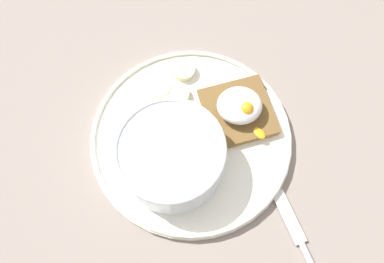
{
  "coord_description": "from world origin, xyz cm",
  "views": [
    {
      "loc": [
        0.11,
        21.32,
        56.18
      ],
      "look_at": [
        0.0,
        0.0,
        5.0
      ],
      "focal_mm": 40.0,
      "sensor_mm": 36.0,
      "label": 1
    }
  ],
  "objects_px": {
    "banana_slice_front": "(178,95)",
    "banana_slice_left": "(161,87)",
    "banana_slice_back": "(184,70)",
    "oatmeal_bowl": "(172,156)",
    "poached_egg": "(241,106)",
    "toast_slice": "(239,112)",
    "knife": "(301,239)"
  },
  "relations": [
    {
      "from": "banana_slice_front",
      "to": "banana_slice_left",
      "type": "relative_size",
      "value": 0.99
    },
    {
      "from": "banana_slice_back",
      "to": "oatmeal_bowl",
      "type": "bearing_deg",
      "value": 83.8
    },
    {
      "from": "oatmeal_bowl",
      "to": "poached_egg",
      "type": "xyz_separation_m",
      "value": [
        -0.09,
        -0.07,
        -0.0
      ]
    },
    {
      "from": "oatmeal_bowl",
      "to": "banana_slice_left",
      "type": "height_order",
      "value": "oatmeal_bowl"
    },
    {
      "from": "toast_slice",
      "to": "banana_slice_front",
      "type": "height_order",
      "value": "same"
    },
    {
      "from": "oatmeal_bowl",
      "to": "poached_egg",
      "type": "height_order",
      "value": "oatmeal_bowl"
    },
    {
      "from": "oatmeal_bowl",
      "to": "knife",
      "type": "xyz_separation_m",
      "value": [
        -0.16,
        0.1,
        -0.04
      ]
    },
    {
      "from": "oatmeal_bowl",
      "to": "banana_slice_front",
      "type": "xyz_separation_m",
      "value": [
        -0.01,
        -0.1,
        -0.03
      ]
    },
    {
      "from": "poached_egg",
      "to": "knife",
      "type": "xyz_separation_m",
      "value": [
        -0.07,
        0.17,
        -0.03
      ]
    },
    {
      "from": "poached_egg",
      "to": "knife",
      "type": "distance_m",
      "value": 0.18
    },
    {
      "from": "banana_slice_back",
      "to": "knife",
      "type": "height_order",
      "value": "banana_slice_back"
    },
    {
      "from": "banana_slice_front",
      "to": "banana_slice_left",
      "type": "xyz_separation_m",
      "value": [
        0.02,
        -0.01,
        -0.0
      ]
    },
    {
      "from": "oatmeal_bowl",
      "to": "banana_slice_left",
      "type": "bearing_deg",
      "value": -81.19
    },
    {
      "from": "banana_slice_front",
      "to": "knife",
      "type": "distance_m",
      "value": 0.25
    },
    {
      "from": "oatmeal_bowl",
      "to": "knife",
      "type": "height_order",
      "value": "oatmeal_bowl"
    },
    {
      "from": "banana_slice_front",
      "to": "knife",
      "type": "xyz_separation_m",
      "value": [
        -0.15,
        0.2,
        -0.01
      ]
    },
    {
      "from": "banana_slice_front",
      "to": "toast_slice",
      "type": "bearing_deg",
      "value": 162.05
    },
    {
      "from": "banana_slice_front",
      "to": "banana_slice_left",
      "type": "bearing_deg",
      "value": -28.62
    },
    {
      "from": "banana_slice_left",
      "to": "banana_slice_back",
      "type": "distance_m",
      "value": 0.04
    },
    {
      "from": "poached_egg",
      "to": "toast_slice",
      "type": "bearing_deg",
      "value": -49.04
    },
    {
      "from": "poached_egg",
      "to": "banana_slice_left",
      "type": "height_order",
      "value": "poached_egg"
    },
    {
      "from": "oatmeal_bowl",
      "to": "banana_slice_back",
      "type": "distance_m",
      "value": 0.14
    },
    {
      "from": "banana_slice_left",
      "to": "toast_slice",
      "type": "bearing_deg",
      "value": 159.54
    },
    {
      "from": "banana_slice_left",
      "to": "knife",
      "type": "distance_m",
      "value": 0.27
    },
    {
      "from": "banana_slice_front",
      "to": "banana_slice_left",
      "type": "distance_m",
      "value": 0.03
    },
    {
      "from": "banana_slice_front",
      "to": "banana_slice_back",
      "type": "distance_m",
      "value": 0.04
    },
    {
      "from": "toast_slice",
      "to": "knife",
      "type": "distance_m",
      "value": 0.18
    },
    {
      "from": "knife",
      "to": "banana_slice_front",
      "type": "bearing_deg",
      "value": -52.03
    },
    {
      "from": "poached_egg",
      "to": "banana_slice_front",
      "type": "bearing_deg",
      "value": -18.35
    },
    {
      "from": "banana_slice_front",
      "to": "banana_slice_left",
      "type": "height_order",
      "value": "same"
    },
    {
      "from": "toast_slice",
      "to": "banana_slice_front",
      "type": "xyz_separation_m",
      "value": [
        0.08,
        -0.03,
        -0.0
      ]
    },
    {
      "from": "banana_slice_front",
      "to": "banana_slice_back",
      "type": "xyz_separation_m",
      "value": [
        -0.01,
        -0.04,
        0.0
      ]
    }
  ]
}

